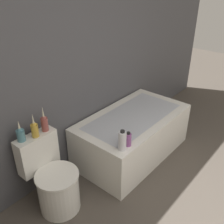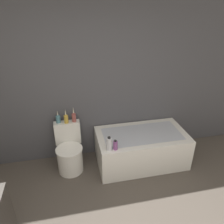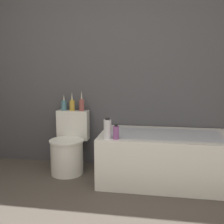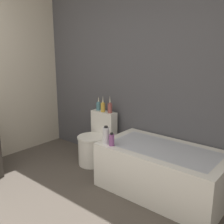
{
  "view_description": "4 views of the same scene",
  "coord_description": "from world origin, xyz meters",
  "px_view_note": "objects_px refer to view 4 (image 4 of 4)",
  "views": [
    {
      "loc": [
        -1.39,
        0.34,
        2.08
      ],
      "look_at": [
        0.31,
        1.78,
        0.85
      ],
      "focal_mm": 42.0,
      "sensor_mm": 36.0,
      "label": 1
    },
    {
      "loc": [
        -0.26,
        -0.86,
        2.42
      ],
      "look_at": [
        0.32,
        1.8,
        1.02
      ],
      "focal_mm": 35.0,
      "sensor_mm": 36.0,
      "label": 2
    },
    {
      "loc": [
        0.7,
        -1.0,
        1.23
      ],
      "look_at": [
        0.25,
        1.76,
        0.79
      ],
      "focal_mm": 42.0,
      "sensor_mm": 36.0,
      "label": 3
    },
    {
      "loc": [
        2.15,
        -0.6,
        1.65
      ],
      "look_at": [
        0.17,
        1.76,
        0.88
      ],
      "focal_mm": 42.0,
      "sensor_mm": 36.0,
      "label": 4
    }
  ],
  "objects_px": {
    "vase_bronze": "(110,107)",
    "shampoo_bottle_short": "(112,140)",
    "shampoo_bottle_tall": "(106,135)",
    "vase_silver": "(103,106)",
    "toilet": "(95,143)",
    "vase_gold": "(99,105)",
    "bathtub": "(162,170)"
  },
  "relations": [
    {
      "from": "vase_bronze",
      "to": "shampoo_bottle_short",
      "type": "bearing_deg",
      "value": -48.14
    },
    {
      "from": "bathtub",
      "to": "vase_bronze",
      "type": "distance_m",
      "value": 1.2
    },
    {
      "from": "toilet",
      "to": "vase_gold",
      "type": "distance_m",
      "value": 0.57
    },
    {
      "from": "vase_silver",
      "to": "shampoo_bottle_tall",
      "type": "distance_m",
      "value": 0.81
    },
    {
      "from": "vase_bronze",
      "to": "shampoo_bottle_short",
      "type": "height_order",
      "value": "vase_bronze"
    },
    {
      "from": "vase_bronze",
      "to": "vase_gold",
      "type": "bearing_deg",
      "value": 174.67
    },
    {
      "from": "vase_gold",
      "to": "shampoo_bottle_tall",
      "type": "height_order",
      "value": "vase_gold"
    },
    {
      "from": "vase_silver",
      "to": "shampoo_bottle_tall",
      "type": "height_order",
      "value": "vase_silver"
    },
    {
      "from": "toilet",
      "to": "vase_gold",
      "type": "xyz_separation_m",
      "value": [
        -0.12,
        0.22,
        0.51
      ]
    },
    {
      "from": "toilet",
      "to": "vase_bronze",
      "type": "distance_m",
      "value": 0.57
    },
    {
      "from": "shampoo_bottle_tall",
      "to": "toilet",
      "type": "bearing_deg",
      "value": 145.12
    },
    {
      "from": "bathtub",
      "to": "shampoo_bottle_tall",
      "type": "relative_size",
      "value": 6.57
    },
    {
      "from": "bathtub",
      "to": "vase_silver",
      "type": "height_order",
      "value": "vase_silver"
    },
    {
      "from": "toilet",
      "to": "vase_gold",
      "type": "relative_size",
      "value": 3.54
    },
    {
      "from": "vase_silver",
      "to": "shampoo_bottle_short",
      "type": "relative_size",
      "value": 1.54
    },
    {
      "from": "vase_silver",
      "to": "shampoo_bottle_tall",
      "type": "bearing_deg",
      "value": -45.55
    },
    {
      "from": "vase_silver",
      "to": "shampoo_bottle_tall",
      "type": "xyz_separation_m",
      "value": [
        0.56,
        -0.57,
        -0.17
      ]
    },
    {
      "from": "bathtub",
      "to": "vase_gold",
      "type": "distance_m",
      "value": 1.41
    },
    {
      "from": "toilet",
      "to": "shampoo_bottle_tall",
      "type": "relative_size",
      "value": 3.38
    },
    {
      "from": "shampoo_bottle_tall",
      "to": "vase_silver",
      "type": "bearing_deg",
      "value": 134.45
    },
    {
      "from": "vase_gold",
      "to": "toilet",
      "type": "bearing_deg",
      "value": -61.09
    },
    {
      "from": "toilet",
      "to": "shampoo_bottle_tall",
      "type": "xyz_separation_m",
      "value": [
        0.56,
        -0.39,
        0.35
      ]
    },
    {
      "from": "shampoo_bottle_tall",
      "to": "vase_gold",
      "type": "bearing_deg",
      "value": 138.19
    },
    {
      "from": "toilet",
      "to": "shampoo_bottle_short",
      "type": "relative_size",
      "value": 4.76
    },
    {
      "from": "toilet",
      "to": "shampoo_bottle_tall",
      "type": "distance_m",
      "value": 0.76
    },
    {
      "from": "vase_gold",
      "to": "vase_silver",
      "type": "relative_size",
      "value": 0.87
    },
    {
      "from": "bathtub",
      "to": "vase_gold",
      "type": "height_order",
      "value": "vase_gold"
    },
    {
      "from": "vase_gold",
      "to": "bathtub",
      "type": "bearing_deg",
      "value": -13.58
    },
    {
      "from": "vase_silver",
      "to": "toilet",
      "type": "bearing_deg",
      "value": -90.0
    },
    {
      "from": "shampoo_bottle_short",
      "to": "vase_silver",
      "type": "bearing_deg",
      "value": 138.5
    },
    {
      "from": "bathtub",
      "to": "shampoo_bottle_short",
      "type": "xyz_separation_m",
      "value": [
        -0.5,
        -0.3,
        0.34
      ]
    },
    {
      "from": "toilet",
      "to": "vase_silver",
      "type": "distance_m",
      "value": 0.55
    }
  ]
}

